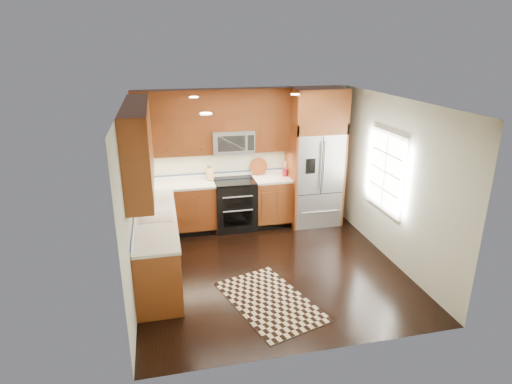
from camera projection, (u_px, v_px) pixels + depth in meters
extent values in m
plane|color=black|center=(270.00, 268.00, 6.76)|extent=(4.00, 4.00, 0.00)
cube|color=beige|center=(244.00, 157.00, 8.17)|extent=(4.00, 0.02, 2.60)
cube|color=beige|center=(131.00, 201.00, 5.91)|extent=(0.02, 4.00, 2.60)
cube|color=beige|center=(393.00, 181.00, 6.75)|extent=(0.02, 4.00, 2.60)
cube|color=white|center=(386.00, 171.00, 6.90)|extent=(0.04, 1.10, 1.30)
cube|color=white|center=(385.00, 171.00, 6.90)|extent=(0.02, 0.95, 1.15)
cube|color=brown|center=(178.00, 209.00, 7.90)|extent=(1.37, 0.60, 0.90)
cube|color=brown|center=(272.00, 202.00, 8.28)|extent=(0.72, 0.60, 0.90)
cube|color=brown|center=(158.00, 247.00, 6.44)|extent=(0.60, 2.40, 0.90)
cube|color=white|center=(217.00, 182.00, 7.90)|extent=(2.85, 0.62, 0.04)
cube|color=white|center=(155.00, 219.00, 6.29)|extent=(0.62, 2.40, 0.04)
cube|color=brown|center=(214.00, 133.00, 7.72)|extent=(2.85, 0.33, 0.75)
cube|color=brown|center=(140.00, 160.00, 5.96)|extent=(0.33, 2.40, 0.75)
cube|color=brown|center=(213.00, 100.00, 7.53)|extent=(2.85, 0.33, 0.40)
cube|color=brown|center=(136.00, 118.00, 5.77)|extent=(0.33, 2.40, 0.40)
cube|color=black|center=(235.00, 205.00, 8.10)|extent=(0.76, 0.64, 0.92)
cube|color=black|center=(234.00, 181.00, 7.94)|extent=(0.76, 0.60, 0.02)
cube|color=black|center=(238.00, 203.00, 7.75)|extent=(0.55, 0.01, 0.18)
cube|color=black|center=(238.00, 219.00, 7.86)|extent=(0.55, 0.01, 0.28)
cylinder|color=#B2B2B7|center=(238.00, 197.00, 7.69)|extent=(0.55, 0.02, 0.02)
cylinder|color=#B2B2B7|center=(238.00, 211.00, 7.78)|extent=(0.55, 0.02, 0.02)
cube|color=#B2B2B7|center=(233.00, 141.00, 7.82)|extent=(0.76, 0.40, 0.42)
cube|color=black|center=(232.00, 144.00, 7.63)|extent=(0.50, 0.01, 0.28)
cube|color=#B2B2B7|center=(314.00, 178.00, 8.24)|extent=(0.90, 0.74, 1.80)
cube|color=black|center=(322.00, 166.00, 7.78)|extent=(0.01, 0.01, 1.08)
cube|color=black|center=(311.00, 166.00, 7.73)|extent=(0.18, 0.01, 0.28)
cube|color=brown|center=(291.00, 174.00, 8.11)|extent=(0.04, 0.74, 2.00)
cube|color=brown|center=(337.00, 171.00, 8.30)|extent=(0.04, 0.74, 2.00)
cube|color=brown|center=(317.00, 110.00, 7.81)|extent=(0.98, 0.74, 0.80)
cube|color=#B2B2B7|center=(155.00, 217.00, 6.28)|extent=(0.50, 0.42, 0.02)
cylinder|color=#B2B2B7|center=(140.00, 204.00, 6.39)|extent=(0.02, 0.02, 0.28)
torus|color=#B2B2B7|center=(139.00, 197.00, 6.27)|extent=(0.18, 0.02, 0.18)
cube|color=black|center=(269.00, 301.00, 5.89)|extent=(1.38, 1.80, 0.01)
cube|color=tan|center=(210.00, 174.00, 7.96)|extent=(0.13, 0.16, 0.22)
cylinder|color=maroon|center=(285.00, 173.00, 8.20)|extent=(0.13, 0.13, 0.14)
cylinder|color=brown|center=(259.00, 174.00, 8.29)|extent=(0.34, 0.34, 0.02)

